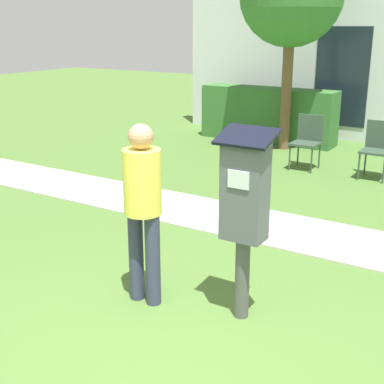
{
  "coord_description": "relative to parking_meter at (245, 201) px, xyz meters",
  "views": [
    {
      "loc": [
        1.9,
        -2.7,
        2.34
      ],
      "look_at": [
        -0.27,
        0.78,
        1.05
      ],
      "focal_mm": 50.0,
      "sensor_mm": 36.0,
      "label": 1
    }
  ],
  "objects": [
    {
      "name": "ground_plane",
      "position": [
        -0.15,
        -0.88,
        -1.02
      ],
      "size": [
        40.0,
        40.0,
        0.0
      ],
      "primitive_type": "plane",
      "color": "#476B2D"
    },
    {
      "name": "outdoor_chair_left",
      "position": [
        -1.27,
        4.91,
        -0.49
      ],
      "size": [
        0.44,
        0.44,
        0.9
      ],
      "rotation": [
        0.0,
        0.0,
        -0.31
      ],
      "color": "#334738",
      "rests_on": "ground"
    },
    {
      "name": "sidewalk",
      "position": [
        -0.15,
        2.0,
        -1.01
      ],
      "size": [
        12.0,
        1.1,
        0.02
      ],
      "color": "#B7B2A8",
      "rests_on": "ground"
    },
    {
      "name": "person_standing",
      "position": [
        -0.84,
        -0.21,
        -0.09
      ],
      "size": [
        0.32,
        0.32,
        1.58
      ],
      "rotation": [
        0.0,
        0.0,
        0.6
      ],
      "color": "#333851",
      "rests_on": "ground"
    },
    {
      "name": "outdoor_chair_middle",
      "position": [
        -0.12,
        4.93,
        -0.49
      ],
      "size": [
        0.44,
        0.44,
        0.9
      ],
      "rotation": [
        0.0,
        0.0,
        0.26
      ],
      "color": "#334738",
      "rests_on": "ground"
    },
    {
      "name": "hedge_row",
      "position": [
        -2.76,
        6.59,
        -0.47
      ],
      "size": [
        2.83,
        0.6,
        1.1
      ],
      "color": "#33662D",
      "rests_on": "ground"
    },
    {
      "name": "parking_meter",
      "position": [
        0.0,
        0.0,
        0.0
      ],
      "size": [
        0.44,
        0.31,
        1.59
      ],
      "color": "#4C4C4C",
      "rests_on": "ground"
    }
  ]
}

